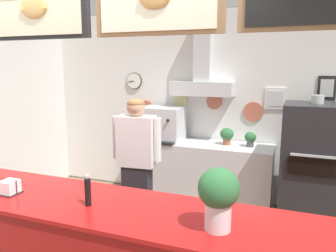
{
  "coord_description": "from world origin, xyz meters",
  "views": [
    {
      "loc": [
        1.42,
        -2.33,
        2.01
      ],
      "look_at": [
        0.21,
        0.78,
        1.4
      ],
      "focal_mm": 36.04,
      "sensor_mm": 36.0,
      "label": 1
    }
  ],
  "objects_px": {
    "espresso_machine": "(162,124)",
    "potted_rosemary": "(250,138)",
    "pizza_oven": "(312,169)",
    "potted_oregano": "(227,135)",
    "napkin_holder": "(10,188)",
    "basil_vase": "(218,196)",
    "pepper_grinder": "(88,190)",
    "shop_worker": "(137,166)"
  },
  "relations": [
    {
      "from": "pizza_oven",
      "to": "shop_worker",
      "type": "distance_m",
      "value": 2.08
    },
    {
      "from": "pizza_oven",
      "to": "espresso_machine",
      "type": "bearing_deg",
      "value": 172.71
    },
    {
      "from": "basil_vase",
      "to": "shop_worker",
      "type": "bearing_deg",
      "value": 132.05
    },
    {
      "from": "potted_oregano",
      "to": "potted_rosemary",
      "type": "distance_m",
      "value": 0.32
    },
    {
      "from": "espresso_machine",
      "to": "pepper_grinder",
      "type": "distance_m",
      "value": 2.61
    },
    {
      "from": "potted_oregano",
      "to": "napkin_holder",
      "type": "height_order",
      "value": "potted_oregano"
    },
    {
      "from": "shop_worker",
      "to": "napkin_holder",
      "type": "relative_size",
      "value": 11.14
    },
    {
      "from": "espresso_machine",
      "to": "basil_vase",
      "type": "height_order",
      "value": "basil_vase"
    },
    {
      "from": "potted_oregano",
      "to": "potted_rosemary",
      "type": "bearing_deg",
      "value": -2.9
    },
    {
      "from": "pizza_oven",
      "to": "shop_worker",
      "type": "relative_size",
      "value": 1.01
    },
    {
      "from": "espresso_machine",
      "to": "napkin_holder",
      "type": "height_order",
      "value": "espresso_machine"
    },
    {
      "from": "shop_worker",
      "to": "potted_oregano",
      "type": "height_order",
      "value": "shop_worker"
    },
    {
      "from": "pizza_oven",
      "to": "napkin_holder",
      "type": "relative_size",
      "value": 11.24
    },
    {
      "from": "espresso_machine",
      "to": "potted_rosemary",
      "type": "distance_m",
      "value": 1.27
    },
    {
      "from": "potted_rosemary",
      "to": "pizza_oven",
      "type": "bearing_deg",
      "value": -21.49
    },
    {
      "from": "potted_oregano",
      "to": "potted_rosemary",
      "type": "relative_size",
      "value": 1.15
    },
    {
      "from": "potted_oregano",
      "to": "pepper_grinder",
      "type": "height_order",
      "value": "pepper_grinder"
    },
    {
      "from": "basil_vase",
      "to": "napkin_holder",
      "type": "xyz_separation_m",
      "value": [
        -1.64,
        -0.02,
        -0.16
      ]
    },
    {
      "from": "basil_vase",
      "to": "potted_oregano",
      "type": "bearing_deg",
      "value": 100.28
    },
    {
      "from": "shop_worker",
      "to": "pepper_grinder",
      "type": "bearing_deg",
      "value": 95.84
    },
    {
      "from": "potted_oregano",
      "to": "napkin_holder",
      "type": "xyz_separation_m",
      "value": [
        -1.16,
        -2.66,
        0.01
      ]
    },
    {
      "from": "espresso_machine",
      "to": "potted_rosemary",
      "type": "relative_size",
      "value": 2.98
    },
    {
      "from": "espresso_machine",
      "to": "shop_worker",
      "type": "bearing_deg",
      "value": -81.11
    },
    {
      "from": "espresso_machine",
      "to": "potted_rosemary",
      "type": "height_order",
      "value": "espresso_machine"
    },
    {
      "from": "shop_worker",
      "to": "espresso_machine",
      "type": "xyz_separation_m",
      "value": [
        -0.19,
        1.22,
        0.26
      ]
    },
    {
      "from": "pepper_grinder",
      "to": "potted_oregano",
      "type": "bearing_deg",
      "value": 79.95
    },
    {
      "from": "potted_oregano",
      "to": "basil_vase",
      "type": "bearing_deg",
      "value": -79.72
    },
    {
      "from": "espresso_machine",
      "to": "potted_oregano",
      "type": "height_order",
      "value": "espresso_machine"
    },
    {
      "from": "basil_vase",
      "to": "potted_rosemary",
      "type": "bearing_deg",
      "value": 93.43
    },
    {
      "from": "pizza_oven",
      "to": "basil_vase",
      "type": "xyz_separation_m",
      "value": [
        -0.61,
        -2.32,
        0.45
      ]
    },
    {
      "from": "potted_rosemary",
      "to": "napkin_holder",
      "type": "bearing_deg",
      "value": -119.34
    },
    {
      "from": "espresso_machine",
      "to": "basil_vase",
      "type": "xyz_separation_m",
      "value": [
        1.42,
        -2.58,
        0.07
      ]
    },
    {
      "from": "pizza_oven",
      "to": "napkin_holder",
      "type": "height_order",
      "value": "pizza_oven"
    },
    {
      "from": "napkin_holder",
      "to": "basil_vase",
      "type": "bearing_deg",
      "value": 0.62
    },
    {
      "from": "napkin_holder",
      "to": "espresso_machine",
      "type": "bearing_deg",
      "value": 85.1
    },
    {
      "from": "pepper_grinder",
      "to": "napkin_holder",
      "type": "xyz_separation_m",
      "value": [
        -0.7,
        -0.03,
        -0.07
      ]
    },
    {
      "from": "potted_oregano",
      "to": "potted_rosemary",
      "type": "height_order",
      "value": "potted_oregano"
    },
    {
      "from": "pizza_oven",
      "to": "pepper_grinder",
      "type": "height_order",
      "value": "pizza_oven"
    },
    {
      "from": "pizza_oven",
      "to": "espresso_machine",
      "type": "distance_m",
      "value": 2.08
    },
    {
      "from": "espresso_machine",
      "to": "potted_rosemary",
      "type": "bearing_deg",
      "value": 1.99
    },
    {
      "from": "pepper_grinder",
      "to": "basil_vase",
      "type": "relative_size",
      "value": 0.6
    },
    {
      "from": "espresso_machine",
      "to": "pizza_oven",
      "type": "bearing_deg",
      "value": -7.29
    }
  ]
}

